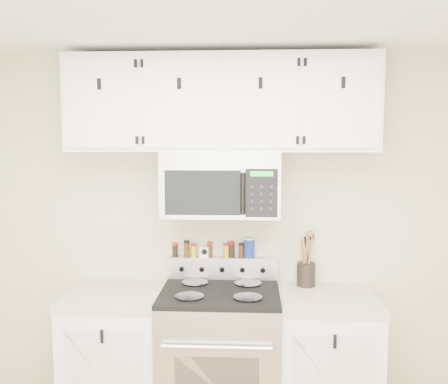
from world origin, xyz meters
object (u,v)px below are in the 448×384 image
at_px(utensil_crock, 306,272).
at_px(salt_canister, 249,248).
at_px(range, 220,359).
at_px(microwave, 221,184).

height_order(utensil_crock, salt_canister, utensil_crock).
height_order(range, microwave, microwave).
height_order(microwave, salt_canister, microwave).
bearing_deg(utensil_crock, range, -158.03).
distance_m(range, microwave, 1.15).
bearing_deg(salt_canister, utensil_crock, -7.30).
bearing_deg(range, salt_canister, 56.77).
bearing_deg(utensil_crock, microwave, -169.61).
distance_m(range, utensil_crock, 0.81).
xyz_separation_m(range, microwave, (0.00, 0.13, 1.14)).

